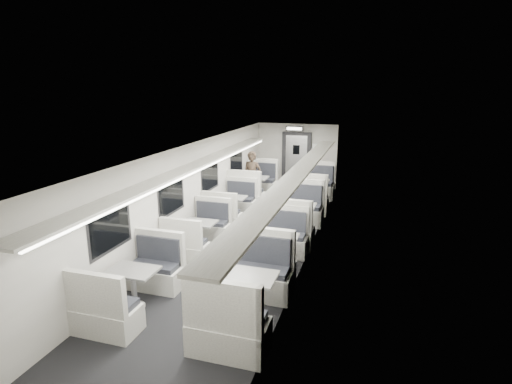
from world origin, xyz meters
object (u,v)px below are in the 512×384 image
Objects in this scene: booth_right_a at (313,192)px; exit_sign at (295,128)px; booth_left_a at (253,188)px; booth_right_d at (247,297)px; booth_right_b at (296,219)px; booth_right_c at (277,252)px; booth_left_c at (199,235)px; booth_left_b at (232,208)px; booth_left_d at (134,288)px; vestibule_door at (296,160)px; passenger at (252,178)px.

exit_sign is at bearing 120.48° from booth_right_a.
booth_left_a reaches higher than booth_right_d.
booth_right_c is at bearing -90.00° from booth_right_b.
booth_left_b is at bearing 90.00° from booth_left_c.
booth_left_a reaches higher than booth_left_c.
booth_left_d reaches higher than booth_left_c.
booth_right_b is at bearing 90.00° from booth_right_c.
booth_left_c is 2.05m from booth_right_c.
booth_right_d is 9.18m from vestibule_door.
booth_right_a reaches higher than booth_left_b.
booth_left_d is (0.00, -4.92, 0.01)m from booth_left_b.
exit_sign reaches higher than vestibule_door.
booth_left_b is 4.55m from vestibule_door.
booth_right_a is (2.00, 4.41, 0.07)m from booth_left_c.
exit_sign is at bearing 60.72° from booth_left_a.
passenger reaches higher than booth_left_d.
booth_right_b is at bearing 65.14° from booth_left_d.
booth_left_c is 0.93× the size of vestibule_door.
exit_sign reaches higher than booth_left_b.
booth_left_a reaches higher than booth_left_d.
booth_right_c is 7.17m from vestibule_door.
passenger is at bearing 113.46° from booth_right_c.
booth_right_a is (2.00, 2.20, 0.07)m from booth_left_b.
booth_right_c is (2.00, -4.80, -0.04)m from booth_left_a.
booth_right_b reaches higher than booth_right_c.
booth_right_a is 1.37× the size of passenger.
booth_left_c is 0.83× the size of booth_right_a.
booth_right_a is at bearing 2.43° from booth_left_a.
vestibule_door is (-1.00, 2.19, 0.62)m from booth_right_a.
booth_left_d is 9.38m from vestibule_door.
vestibule_door is at bearing 83.86° from booth_left_d.
booth_right_d is at bearing -90.00° from booth_right_c.
booth_left_a is 1.01× the size of booth_right_d.
vestibule_door reaches higher than passenger.
booth_right_a is 1.01× the size of booth_right_b.
booth_right_b is 4.12m from booth_right_d.
booth_left_a is at bearing 90.00° from booth_left_b.
booth_left_c is 3.15× the size of exit_sign.
booth_right_a reaches higher than booth_right_c.
booth_left_a is at bearing 90.00° from booth_left_d.
exit_sign is at bearing 98.64° from booth_right_c.
vestibule_door reaches higher than booth_left_a.
vestibule_door reaches higher than booth_left_b.
booth_right_a is 3.81× the size of exit_sign.
exit_sign is (-1.00, 6.58, 1.90)m from booth_right_c.
booth_left_b reaches higher than booth_left_c.
vestibule_door is at bearing 90.00° from exit_sign.
booth_right_a is 2.80m from booth_right_b.
passenger is at bearing -81.20° from booth_left_a.
booth_right_b is (2.00, -0.60, 0.06)m from booth_left_b.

